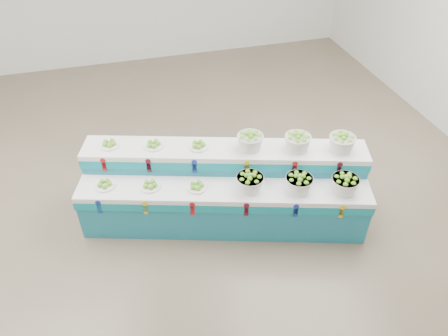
# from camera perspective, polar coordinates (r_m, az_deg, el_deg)

# --- Properties ---
(ground) EXTENTS (10.00, 10.00, 0.00)m
(ground) POSITION_cam_1_polar(r_m,az_deg,el_deg) (6.34, -6.81, -4.56)
(ground) COLOR brown
(ground) RESTS_ON ground
(display_stand) EXTENTS (3.88, 2.04, 1.02)m
(display_stand) POSITION_cam_1_polar(r_m,az_deg,el_deg) (5.75, -0.00, -2.79)
(display_stand) COLOR teal
(display_stand) RESTS_ON ground
(plate_lower_left) EXTENTS (0.32, 0.32, 0.09)m
(plate_lower_left) POSITION_cam_1_polar(r_m,az_deg,el_deg) (5.65, -15.57, -2.06)
(plate_lower_left) COLOR white
(plate_lower_left) RESTS_ON display_stand
(plate_lower_mid) EXTENTS (0.32, 0.32, 0.09)m
(plate_lower_mid) POSITION_cam_1_polar(r_m,az_deg,el_deg) (5.51, -9.78, -2.21)
(plate_lower_mid) COLOR white
(plate_lower_mid) RESTS_ON display_stand
(plate_lower_right) EXTENTS (0.32, 0.32, 0.09)m
(plate_lower_right) POSITION_cam_1_polar(r_m,az_deg,el_deg) (5.43, -3.65, -2.35)
(plate_lower_right) COLOR white
(plate_lower_right) RESTS_ON display_stand
(basket_lower_left) EXTENTS (0.43, 0.43, 0.24)m
(basket_lower_left) POSITION_cam_1_polar(r_m,az_deg,el_deg) (5.36, 3.46, -1.87)
(basket_lower_left) COLOR silver
(basket_lower_left) RESTS_ON display_stand
(basket_lower_mid) EXTENTS (0.43, 0.43, 0.24)m
(basket_lower_mid) POSITION_cam_1_polar(r_m,az_deg,el_deg) (5.42, 9.92, -1.96)
(basket_lower_mid) COLOR silver
(basket_lower_mid) RESTS_ON display_stand
(basket_lower_right) EXTENTS (0.43, 0.43, 0.24)m
(basket_lower_right) POSITION_cam_1_polar(r_m,az_deg,el_deg) (5.54, 15.74, -2.02)
(basket_lower_right) COLOR silver
(basket_lower_right) RESTS_ON display_stand
(plate_upper_left) EXTENTS (0.32, 0.32, 0.09)m
(plate_upper_left) POSITION_cam_1_polar(r_m,az_deg,el_deg) (5.82, -15.00, 3.18)
(plate_upper_left) COLOR white
(plate_upper_left) RESTS_ON display_stand
(plate_upper_mid) EXTENTS (0.32, 0.32, 0.09)m
(plate_upper_mid) POSITION_cam_1_polar(r_m,az_deg,el_deg) (5.68, -9.36, 3.16)
(plate_upper_mid) COLOR white
(plate_upper_mid) RESTS_ON display_stand
(plate_upper_right) EXTENTS (0.32, 0.32, 0.09)m
(plate_upper_right) POSITION_cam_1_polar(r_m,az_deg,el_deg) (5.60, -3.41, 3.10)
(plate_upper_right) COLOR white
(plate_upper_right) RESTS_ON display_stand
(basket_upper_left) EXTENTS (0.43, 0.43, 0.24)m
(basket_upper_left) POSITION_cam_1_polar(r_m,az_deg,el_deg) (5.55, 3.48, 3.63)
(basket_upper_left) COLOR silver
(basket_upper_left) RESTS_ON display_stand
(basket_upper_mid) EXTENTS (0.43, 0.43, 0.24)m
(basket_upper_mid) POSITION_cam_1_polar(r_m,az_deg,el_deg) (5.60, 9.74, 3.48)
(basket_upper_mid) COLOR silver
(basket_upper_mid) RESTS_ON display_stand
(basket_upper_right) EXTENTS (0.43, 0.43, 0.24)m
(basket_upper_right) POSITION_cam_1_polar(r_m,az_deg,el_deg) (5.71, 15.39, 3.32)
(basket_upper_right) COLOR silver
(basket_upper_right) RESTS_ON display_stand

